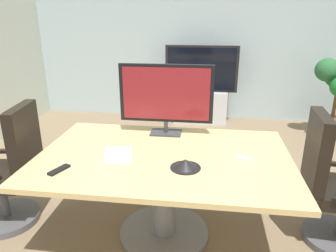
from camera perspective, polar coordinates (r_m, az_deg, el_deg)
ground_plane at (r=2.94m, az=1.57°, el=-17.79°), size 7.59×7.59×0.00m
wall_back_glass_partition at (r=5.64m, az=5.38°, el=15.19°), size 5.80×0.10×2.72m
conference_table at (r=2.56m, az=-0.74°, el=-8.77°), size 1.97×1.28×0.75m
office_chair_left at (r=3.09m, az=-26.65°, el=-8.17°), size 0.62×0.60×1.09m
office_chair_right at (r=2.87m, az=27.82°, el=-10.48°), size 0.61×0.59×1.09m
tv_monitor at (r=2.81m, az=-0.35°, el=5.55°), size 0.84×0.18×0.64m
wall_display_unit at (r=5.43m, az=5.91°, el=5.20°), size 1.20×0.36×1.31m
conference_phone at (r=2.27m, az=3.19°, el=-6.93°), size 0.22×0.22×0.07m
remote_control at (r=2.36m, az=-19.13°, el=-7.50°), size 0.11×0.18×0.02m
whiteboard_marker at (r=2.47m, az=13.53°, el=-5.63°), size 0.12×0.08×0.02m
paper_notepad at (r=2.51m, az=-8.98°, el=-5.10°), size 0.28×0.34×0.01m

